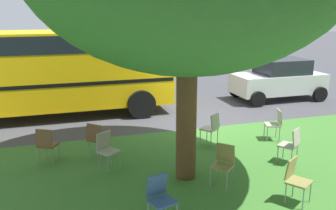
{
  "coord_description": "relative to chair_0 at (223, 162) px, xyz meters",
  "views": [
    {
      "loc": [
        4.57,
        10.5,
        3.63
      ],
      "look_at": [
        1.68,
        1.31,
        1.13
      ],
      "focal_mm": 40.06,
      "sensor_mm": 36.0,
      "label": 1
    }
  ],
  "objects": [
    {
      "name": "parked_car",
      "position": [
        -5.5,
        -6.33,
        0.32
      ],
      "size": [
        3.7,
        1.92,
        1.65
      ],
      "color": "silver",
      "rests_on": "ground"
    },
    {
      "name": "chair_0",
      "position": [
        0.0,
        0.0,
        0.0
      ],
      "size": [
        0.59,
        0.59,
        0.88
      ],
      "color": "olive",
      "rests_on": "ground"
    },
    {
      "name": "chair_8",
      "position": [
        1.67,
        1.02,
        0.0
      ],
      "size": [
        0.52,
        0.52,
        0.88
      ],
      "color": "#335184",
      "rests_on": "ground"
    },
    {
      "name": "chair_7",
      "position": [
        -2.62,
        -2.12,
        0.0
      ],
      "size": [
        0.53,
        0.53,
        0.88
      ],
      "color": "#ADA393",
      "rests_on": "ground"
    },
    {
      "name": "chair_4",
      "position": [
        3.54,
        -2.29,
        0.0
      ],
      "size": [
        0.56,
        0.57,
        0.88
      ],
      "color": "brown",
      "rests_on": "ground"
    },
    {
      "name": "chair_3",
      "position": [
        -0.74,
        -2.28,
        0.0
      ],
      "size": [
        0.58,
        0.58,
        0.88
      ],
      "color": "#ADA393",
      "rests_on": "ground"
    },
    {
      "name": "chair_5",
      "position": [
        -0.98,
        1.09,
        0.0
      ],
      "size": [
        0.57,
        0.58,
        0.88
      ],
      "color": "olive",
      "rests_on": "ground"
    },
    {
      "name": "grass_verge",
      "position": [
        -1.28,
        -0.7,
        -0.52
      ],
      "size": [
        48.0,
        6.0,
        0.01
      ],
      "primitive_type": "cube",
      "color": "#3D752D",
      "rests_on": "ground"
    },
    {
      "name": "chair_6",
      "position": [
        2.21,
        -1.55,
        0.0
      ],
      "size": [
        0.57,
        0.58,
        0.88
      ],
      "color": "#ADA393",
      "rests_on": "ground"
    },
    {
      "name": "ground",
      "position": [
        -1.28,
        -3.9,
        -0.52
      ],
      "size": [
        80.0,
        80.0,
        0.0
      ],
      "primitive_type": "plane",
      "color": "#424247"
    },
    {
      "name": "chair_2",
      "position": [
        -2.04,
        -0.54,
        0.0
      ],
      "size": [
        0.58,
        0.58,
        0.88
      ],
      "color": "#ADA393",
      "rests_on": "ground"
    },
    {
      "name": "chair_1",
      "position": [
        2.35,
        -2.34,
        0.0
      ],
      "size": [
        0.59,
        0.59,
        0.88
      ],
      "color": "brown",
      "rests_on": "ground"
    },
    {
      "name": "school_bus",
      "position": [
        4.48,
        -6.62,
        1.24
      ],
      "size": [
        10.4,
        2.8,
        2.88
      ],
      "color": "yellow",
      "rests_on": "ground"
    }
  ]
}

